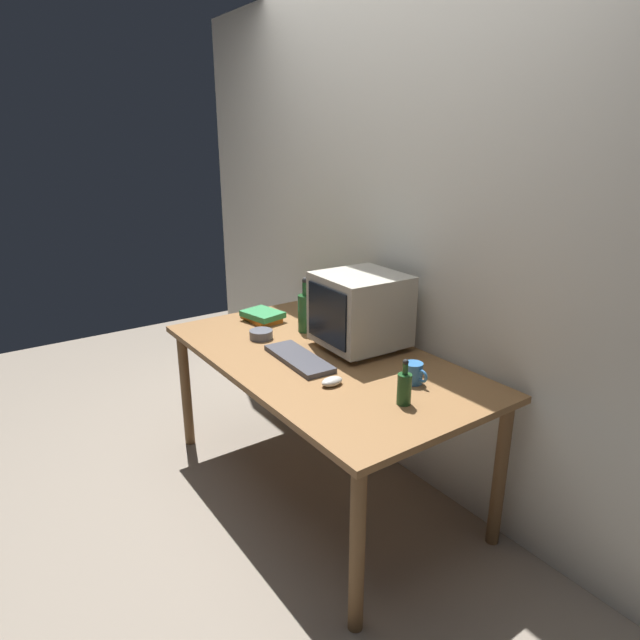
# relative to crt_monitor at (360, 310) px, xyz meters

# --- Properties ---
(ground_plane) EXTENTS (6.00, 6.00, 0.00)m
(ground_plane) POSITION_rel_crt_monitor_xyz_m (-0.02, -0.22, -0.91)
(ground_plane) COLOR gray
(back_wall) EXTENTS (4.00, 0.08, 2.50)m
(back_wall) POSITION_rel_crt_monitor_xyz_m (-0.02, 0.29, 0.34)
(back_wall) COLOR silver
(back_wall) RESTS_ON ground
(desk) EXTENTS (1.67, 0.90, 0.72)m
(desk) POSITION_rel_crt_monitor_xyz_m (-0.02, -0.22, -0.27)
(desk) COLOR olive
(desk) RESTS_ON ground
(crt_monitor) EXTENTS (0.40, 0.40, 0.37)m
(crt_monitor) POSITION_rel_crt_monitor_xyz_m (0.00, 0.00, 0.00)
(crt_monitor) COLOR #B2AD9E
(crt_monitor) RESTS_ON desk
(keyboard) EXTENTS (0.43, 0.17, 0.02)m
(keyboard) POSITION_rel_crt_monitor_xyz_m (-0.03, -0.34, -0.18)
(keyboard) COLOR #3F3F47
(keyboard) RESTS_ON desk
(computer_mouse) EXTENTS (0.06, 0.10, 0.04)m
(computer_mouse) POSITION_rel_crt_monitor_xyz_m (0.27, -0.37, -0.17)
(computer_mouse) COLOR beige
(computer_mouse) RESTS_ON desk
(bottle_tall) EXTENTS (0.08, 0.08, 0.30)m
(bottle_tall) POSITION_rel_crt_monitor_xyz_m (-0.35, -0.08, -0.08)
(bottle_tall) COLOR #1E4C23
(bottle_tall) RESTS_ON desk
(bottle_short) EXTENTS (0.06, 0.06, 0.19)m
(bottle_short) POSITION_rel_crt_monitor_xyz_m (0.57, -0.24, -0.12)
(bottle_short) COLOR #1E4C23
(bottle_short) RESTS_ON desk
(book_stack) EXTENTS (0.26, 0.20, 0.06)m
(book_stack) POSITION_rel_crt_monitor_xyz_m (-0.64, -0.19, -0.16)
(book_stack) COLOR orange
(book_stack) RESTS_ON desk
(mug) EXTENTS (0.12, 0.08, 0.09)m
(mug) POSITION_rel_crt_monitor_xyz_m (0.45, -0.07, -0.15)
(mug) COLOR #3370B2
(mug) RESTS_ON desk
(cd_spindle) EXTENTS (0.12, 0.12, 0.04)m
(cd_spindle) POSITION_rel_crt_monitor_xyz_m (-0.39, -0.33, -0.17)
(cd_spindle) COLOR #595B66
(cd_spindle) RESTS_ON desk
(metal_canister) EXTENTS (0.09, 0.09, 0.15)m
(metal_canister) POSITION_rel_crt_monitor_xyz_m (-0.52, 0.12, -0.12)
(metal_canister) COLOR #B7B2A8
(metal_canister) RESTS_ON desk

